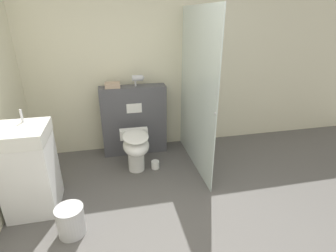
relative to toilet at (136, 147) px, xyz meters
The scene contains 9 objects.
wall_back 1.21m from the toilet, 76.24° to the left, with size 8.00×0.06×2.50m.
partition_panel 0.60m from the toilet, 85.80° to the left, with size 0.97×0.24×1.06m.
shower_glass 1.09m from the toilet, ahead, with size 0.04×1.46×2.13m.
toilet is the anchor object (origin of this frame).
sink_vanity 1.29m from the toilet, 156.67° to the right, with size 0.50×0.53×1.12m.
hair_drier 1.00m from the toilet, 77.48° to the left, with size 0.18×0.08×0.16m.
folded_towel 0.95m from the toilet, 112.76° to the left, with size 0.21×0.18×0.07m.
spare_toilet_roll 0.41m from the toilet, ahead, with size 0.11×0.11×0.11m.
waste_bin 1.27m from the toilet, 126.83° to the right, with size 0.27×0.27×0.31m.
Camera 1 is at (-0.44, -1.70, 2.01)m, focal length 28.00 mm.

